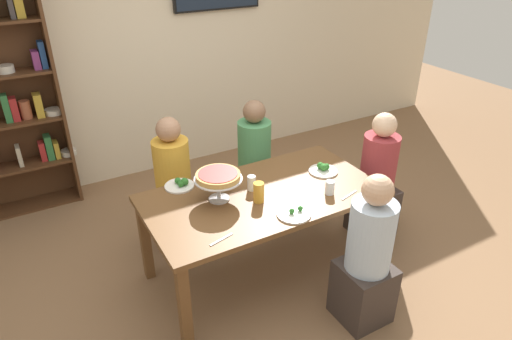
% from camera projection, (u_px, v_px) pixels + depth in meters
% --- Properties ---
extents(ground_plane, '(12.00, 12.00, 0.00)m').
position_uv_depth(ground_plane, '(262.00, 271.00, 3.68)').
color(ground_plane, '#846042').
extents(rear_partition, '(8.00, 0.12, 2.80)m').
position_uv_depth(rear_partition, '(156.00, 42.00, 4.69)').
color(rear_partition, beige).
rests_on(rear_partition, ground_plane).
extents(dining_table, '(1.73, 0.92, 0.74)m').
position_uv_depth(dining_table, '(263.00, 203.00, 3.37)').
color(dining_table, brown).
rests_on(dining_table, ground_plane).
extents(diner_far_right, '(0.34, 0.34, 1.15)m').
position_uv_depth(diner_far_right, '(254.00, 168.00, 4.20)').
color(diner_far_right, '#382D28').
rests_on(diner_far_right, ground_plane).
extents(diner_head_east, '(0.34, 0.34, 1.15)m').
position_uv_depth(diner_head_east, '(376.00, 185.00, 3.93)').
color(diner_head_east, '#382D28').
rests_on(diner_head_east, ground_plane).
extents(diner_near_right, '(0.34, 0.34, 1.15)m').
position_uv_depth(diner_near_right, '(367.00, 262.00, 3.04)').
color(diner_near_right, '#382D28').
rests_on(diner_near_right, ground_plane).
extents(diner_far_left, '(0.34, 0.34, 1.15)m').
position_uv_depth(diner_far_left, '(174.00, 190.00, 3.86)').
color(diner_far_left, '#382D28').
rests_on(diner_far_left, ground_plane).
extents(deep_dish_pizza_stand, '(0.34, 0.34, 0.21)m').
position_uv_depth(deep_dish_pizza_stand, '(218.00, 178.00, 3.17)').
color(deep_dish_pizza_stand, silver).
rests_on(deep_dish_pizza_stand, dining_table).
extents(salad_plate_near_diner, '(0.22, 0.22, 0.07)m').
position_uv_depth(salad_plate_near_diner, '(180.00, 184.00, 3.41)').
color(salad_plate_near_diner, white).
rests_on(salad_plate_near_diner, dining_table).
extents(salad_plate_far_diner, '(0.23, 0.23, 0.06)m').
position_uv_depth(salad_plate_far_diner, '(294.00, 213.00, 3.08)').
color(salad_plate_far_diner, white).
rests_on(salad_plate_far_diner, dining_table).
extents(salad_plate_spare, '(0.23, 0.23, 0.07)m').
position_uv_depth(salad_plate_spare, '(323.00, 169.00, 3.61)').
color(salad_plate_spare, white).
rests_on(salad_plate_spare, dining_table).
extents(beer_glass_amber_tall, '(0.08, 0.08, 0.15)m').
position_uv_depth(beer_glass_amber_tall, '(259.00, 192.00, 3.20)').
color(beer_glass_amber_tall, gold).
rests_on(beer_glass_amber_tall, dining_table).
extents(water_glass_clear_near, '(0.07, 0.07, 0.10)m').
position_uv_depth(water_glass_clear_near, '(330.00, 187.00, 3.30)').
color(water_glass_clear_near, white).
rests_on(water_glass_clear_near, dining_table).
extents(water_glass_clear_far, '(0.06, 0.06, 0.11)m').
position_uv_depth(water_glass_clear_far, '(252.00, 183.00, 3.35)').
color(water_glass_clear_far, white).
rests_on(water_glass_clear_far, dining_table).
extents(cutlery_fork_near, '(0.18, 0.06, 0.00)m').
position_uv_depth(cutlery_fork_near, '(349.00, 195.00, 3.31)').
color(cutlery_fork_near, silver).
rests_on(cutlery_fork_near, dining_table).
extents(cutlery_knife_near, '(0.18, 0.06, 0.00)m').
position_uv_depth(cutlery_knife_near, '(221.00, 239.00, 2.84)').
color(cutlery_knife_near, silver).
rests_on(cutlery_knife_near, dining_table).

